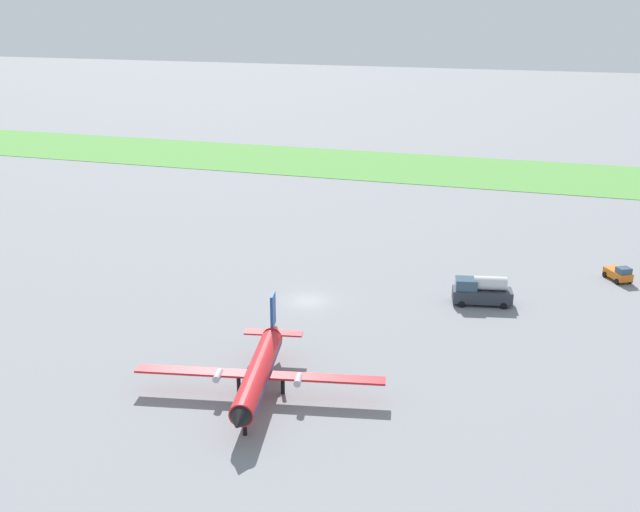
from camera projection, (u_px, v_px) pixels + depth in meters
name	position (u px, v px, depth m)	size (l,w,h in m)	color
ground_plane	(308.00, 301.00, 86.30)	(600.00, 600.00, 0.00)	gray
grass_taxiway_strip	(423.00, 168.00, 152.51)	(360.00, 28.00, 0.08)	#549342
airplane_foreground_turboprop	(259.00, 371.00, 65.02)	(21.36, 18.38, 6.45)	red
pushback_tug_near_gate	(619.00, 274.00, 92.11)	(3.41, 4.01, 1.95)	orange
fuel_truck_midfield	(481.00, 291.00, 84.86)	(6.84, 3.62, 3.29)	#2D333D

